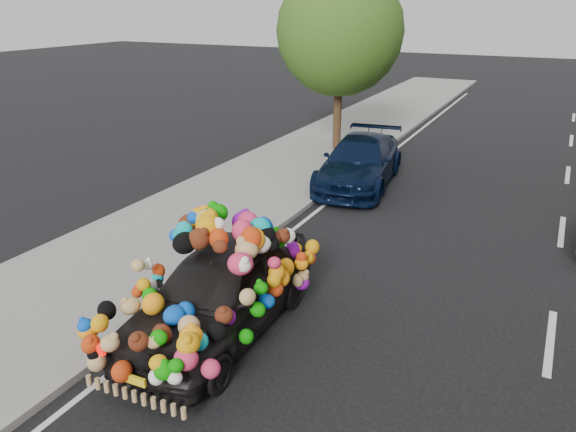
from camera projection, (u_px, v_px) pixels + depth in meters
name	position (u px, v px, depth m)	size (l,w,h in m)	color
ground	(336.00, 292.00, 10.26)	(100.00, 100.00, 0.00)	black
sidewalk	(150.00, 246.00, 12.02)	(4.00, 60.00, 0.12)	gray
kerb	(227.00, 264.00, 11.21)	(0.15, 60.00, 0.13)	gray
lane_markings	(550.00, 341.00, 8.77)	(6.00, 50.00, 0.01)	silver
tree_near_sidewalk	(340.00, 32.00, 18.33)	(4.20, 4.20, 6.13)	#332114
plush_art_car	(219.00, 271.00, 8.71)	(2.17, 4.43, 2.07)	black
navy_sedan	(360.00, 162.00, 16.00)	(1.89, 4.65, 1.35)	black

